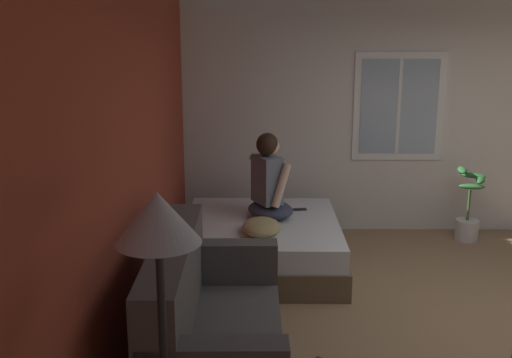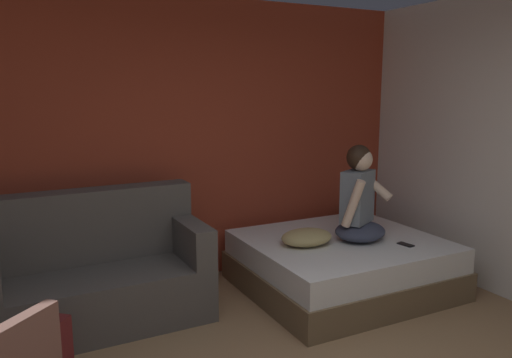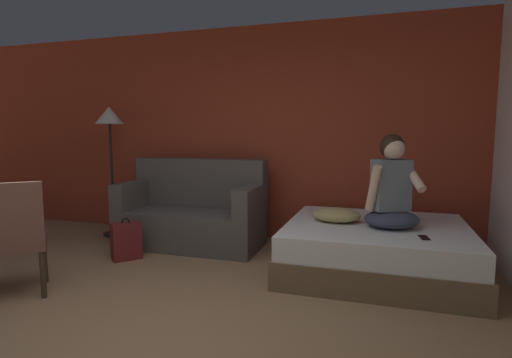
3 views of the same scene
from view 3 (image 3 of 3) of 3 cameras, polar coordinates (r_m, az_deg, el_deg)
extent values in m
plane|color=#93704C|center=(2.82, -16.44, -22.80)|extent=(40.00, 40.00, 0.00)
cube|color=#993823|center=(5.18, 1.87, 6.46)|extent=(10.11, 0.16, 2.70)
cube|color=brown|center=(4.18, 16.68, -10.90)|extent=(1.75, 1.59, 0.26)
cube|color=white|center=(4.11, 16.80, -7.71)|extent=(1.70, 1.54, 0.22)
cube|color=#514C47|center=(4.92, -9.29, -6.94)|extent=(1.71, 0.83, 0.44)
cube|color=#514C47|center=(5.09, -7.92, -0.49)|extent=(1.70, 0.27, 0.60)
cube|color=#514C47|center=(5.22, -16.89, -2.10)|extent=(0.19, 0.80, 0.32)
cube|color=#514C47|center=(4.56, -0.76, -3.05)|extent=(0.19, 0.80, 0.32)
cylinder|color=#382D23|center=(4.21, -27.94, -10.28)|extent=(0.04, 0.04, 0.40)
cylinder|color=#382D23|center=(3.84, -28.15, -11.93)|extent=(0.04, 0.04, 0.40)
cube|color=brown|center=(3.97, -31.08, -7.73)|extent=(0.65, 0.65, 0.10)
cube|color=brown|center=(3.72, -31.63, -4.13)|extent=(0.38, 0.36, 0.48)
ellipsoid|color=#383D51|center=(3.98, 18.80, -5.45)|extent=(0.67, 0.63, 0.16)
cube|color=slate|center=(3.96, 18.69, -0.81)|extent=(0.39, 0.33, 0.48)
cylinder|color=beige|center=(3.83, 16.43, -1.29)|extent=(0.17, 0.22, 0.44)
cylinder|color=beige|center=(3.97, 21.45, 0.54)|extent=(0.25, 0.37, 0.29)
sphere|color=beige|center=(3.92, 19.03, 4.16)|extent=(0.21, 0.21, 0.21)
ellipsoid|color=black|center=(3.94, 18.89, 4.39)|extent=(0.30, 0.30, 0.23)
cube|color=maroon|center=(4.60, -18.06, -8.42)|extent=(0.33, 0.34, 0.40)
cube|color=maroon|center=(4.73, -18.34, -9.13)|extent=(0.20, 0.21, 0.18)
torus|color=black|center=(4.55, -18.16, -5.80)|extent=(0.07, 0.08, 0.09)
ellipsoid|color=tan|center=(4.10, 11.42, -5.03)|extent=(0.49, 0.37, 0.14)
cube|color=black|center=(3.71, 22.88, -7.71)|extent=(0.09, 0.15, 0.01)
cylinder|color=black|center=(5.74, -19.59, -7.36)|extent=(0.28, 0.28, 0.03)
cylinder|color=black|center=(5.61, -19.89, -0.01)|extent=(0.04, 0.04, 1.45)
cone|color=silver|center=(5.58, -20.23, 8.53)|extent=(0.36, 0.36, 0.22)
camera|label=1|loc=(7.07, -38.36, 13.13)|focal=42.00mm
camera|label=2|loc=(2.82, -65.51, 12.51)|focal=35.00mm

